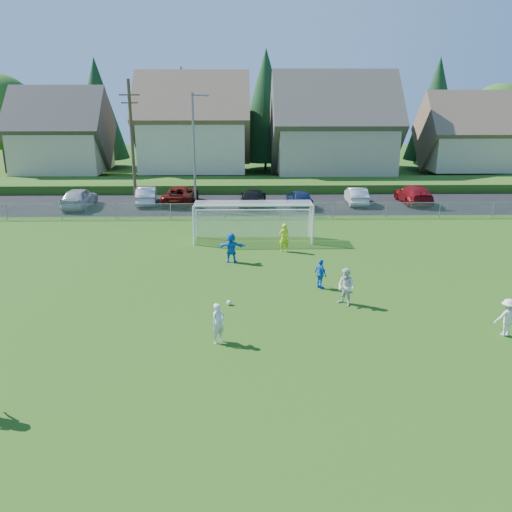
{
  "coord_description": "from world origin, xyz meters",
  "views": [
    {
      "loc": [
        -0.54,
        -17.19,
        9.11
      ],
      "look_at": [
        0.0,
        8.0,
        1.4
      ],
      "focal_mm": 38.0,
      "sensor_mm": 36.0,
      "label": 1
    }
  ],
  "objects_px": {
    "player_white_c": "(507,317)",
    "car_c": "(181,195)",
    "soccer_ball": "(229,303)",
    "player_blue_a": "(321,274)",
    "player_white_a": "(218,323)",
    "car_d": "(253,198)",
    "player_blue_b": "(231,248)",
    "soccer_goal": "(253,215)",
    "car_a": "(79,198)",
    "car_f": "(356,196)",
    "car_e": "(299,198)",
    "car_g": "(414,194)",
    "car_b": "(147,195)",
    "goalkeeper": "(284,238)",
    "player_white_b": "(346,287)"
  },
  "relations": [
    {
      "from": "car_c",
      "to": "car_b",
      "type": "bearing_deg",
      "value": 3.68
    },
    {
      "from": "player_blue_b",
      "to": "player_white_c",
      "type": "bearing_deg",
      "value": 140.88
    },
    {
      "from": "car_g",
      "to": "car_b",
      "type": "bearing_deg",
      "value": -1.31
    },
    {
      "from": "car_f",
      "to": "car_g",
      "type": "bearing_deg",
      "value": -174.59
    },
    {
      "from": "player_blue_b",
      "to": "car_c",
      "type": "height_order",
      "value": "player_blue_b"
    },
    {
      "from": "player_blue_b",
      "to": "car_d",
      "type": "distance_m",
      "value": 15.09
    },
    {
      "from": "soccer_ball",
      "to": "car_c",
      "type": "bearing_deg",
      "value": 101.64
    },
    {
      "from": "player_white_c",
      "to": "player_blue_a",
      "type": "distance_m",
      "value": 8.42
    },
    {
      "from": "player_white_c",
      "to": "car_c",
      "type": "xyz_separation_m",
      "value": [
        -15.47,
        25.9,
        0.02
      ]
    },
    {
      "from": "car_a",
      "to": "car_c",
      "type": "distance_m",
      "value": 8.15
    },
    {
      "from": "player_blue_b",
      "to": "car_f",
      "type": "bearing_deg",
      "value": -120.07
    },
    {
      "from": "player_white_a",
      "to": "car_c",
      "type": "xyz_separation_m",
      "value": [
        -4.35,
        26.3,
        -0.02
      ]
    },
    {
      "from": "player_white_b",
      "to": "car_e",
      "type": "distance_m",
      "value": 21.19
    },
    {
      "from": "goalkeeper",
      "to": "car_g",
      "type": "distance_m",
      "value": 18.39
    },
    {
      "from": "player_blue_b",
      "to": "car_d",
      "type": "height_order",
      "value": "player_blue_b"
    },
    {
      "from": "player_white_c",
      "to": "car_a",
      "type": "bearing_deg",
      "value": -49.66
    },
    {
      "from": "car_g",
      "to": "car_a",
      "type": "bearing_deg",
      "value": 1.75
    },
    {
      "from": "soccer_ball",
      "to": "goalkeeper",
      "type": "xyz_separation_m",
      "value": [
        3.03,
        8.33,
        0.73
      ]
    },
    {
      "from": "player_white_b",
      "to": "car_f",
      "type": "distance_m",
      "value": 22.76
    },
    {
      "from": "player_blue_a",
      "to": "car_a",
      "type": "distance_m",
      "value": 25.53
    },
    {
      "from": "car_a",
      "to": "car_b",
      "type": "relative_size",
      "value": 1.08
    },
    {
      "from": "soccer_goal",
      "to": "car_d",
      "type": "bearing_deg",
      "value": 89.27
    },
    {
      "from": "player_white_b",
      "to": "car_b",
      "type": "relative_size",
      "value": 0.38
    },
    {
      "from": "soccer_ball",
      "to": "player_white_a",
      "type": "bearing_deg",
      "value": -94.57
    },
    {
      "from": "car_f",
      "to": "car_g",
      "type": "distance_m",
      "value": 4.89
    },
    {
      "from": "soccer_ball",
      "to": "car_b",
      "type": "distance_m",
      "value": 23.73
    },
    {
      "from": "player_white_a",
      "to": "car_b",
      "type": "height_order",
      "value": "player_white_a"
    },
    {
      "from": "soccer_ball",
      "to": "player_blue_a",
      "type": "distance_m",
      "value": 4.82
    },
    {
      "from": "player_white_c",
      "to": "car_e",
      "type": "bearing_deg",
      "value": -80.56
    },
    {
      "from": "player_blue_b",
      "to": "soccer_ball",
      "type": "bearing_deg",
      "value": 92.83
    },
    {
      "from": "goalkeeper",
      "to": "car_c",
      "type": "relative_size",
      "value": 0.3
    },
    {
      "from": "goalkeeper",
      "to": "car_f",
      "type": "height_order",
      "value": "goalkeeper"
    },
    {
      "from": "soccer_goal",
      "to": "soccer_ball",
      "type": "bearing_deg",
      "value": -96.58
    },
    {
      "from": "player_blue_a",
      "to": "car_b",
      "type": "xyz_separation_m",
      "value": [
        -11.79,
        20.49,
        0.01
      ]
    },
    {
      "from": "car_b",
      "to": "soccer_goal",
      "type": "distance_m",
      "value": 14.57
    },
    {
      "from": "goalkeeper",
      "to": "car_b",
      "type": "bearing_deg",
      "value": -66.27
    },
    {
      "from": "player_blue_b",
      "to": "car_c",
      "type": "xyz_separation_m",
      "value": [
        -4.61,
        16.25,
        -0.07
      ]
    },
    {
      "from": "car_f",
      "to": "soccer_goal",
      "type": "bearing_deg",
      "value": 54.61
    },
    {
      "from": "player_white_c",
      "to": "car_c",
      "type": "bearing_deg",
      "value": -62.71
    },
    {
      "from": "car_f",
      "to": "soccer_goal",
      "type": "distance_m",
      "value": 14.3
    },
    {
      "from": "player_white_a",
      "to": "car_f",
      "type": "height_order",
      "value": "player_white_a"
    },
    {
      "from": "soccer_ball",
      "to": "player_blue_b",
      "type": "relative_size",
      "value": 0.13
    },
    {
      "from": "soccer_ball",
      "to": "soccer_goal",
      "type": "relative_size",
      "value": 0.03
    },
    {
      "from": "player_blue_b",
      "to": "soccer_goal",
      "type": "height_order",
      "value": "soccer_goal"
    },
    {
      "from": "player_blue_a",
      "to": "car_e",
      "type": "distance_m",
      "value": 19.06
    },
    {
      "from": "player_blue_b",
      "to": "car_g",
      "type": "xyz_separation_m",
      "value": [
        14.98,
        16.02,
        -0.06
      ]
    },
    {
      "from": "car_g",
      "to": "car_d",
      "type": "bearing_deg",
      "value": 3.37
    },
    {
      "from": "player_white_a",
      "to": "car_d",
      "type": "relative_size",
      "value": 0.32
    },
    {
      "from": "player_white_c",
      "to": "car_d",
      "type": "bearing_deg",
      "value": -72.63
    },
    {
      "from": "car_a",
      "to": "car_f",
      "type": "height_order",
      "value": "car_a"
    }
  ]
}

